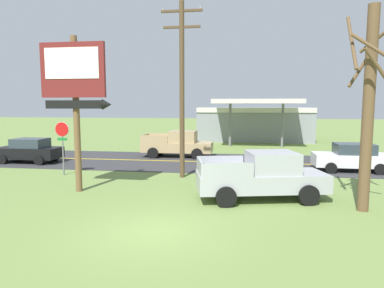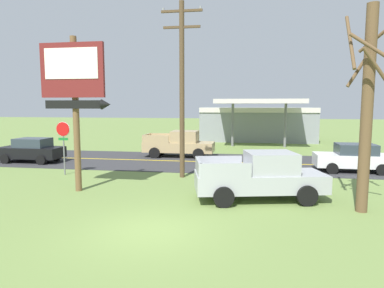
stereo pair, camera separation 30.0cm
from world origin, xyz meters
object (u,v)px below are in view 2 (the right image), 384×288
pickup_tan_on_road (180,144)px  stop_sign (63,139)px  gas_station (257,123)px  utility_pole (182,85)px  car_white_near_lane (353,158)px  bare_tree (368,103)px  pickup_silver_parked_on_lawn (261,176)px  motel_sign (75,86)px  car_black_mid_lane (32,150)px

pickup_tan_on_road → stop_sign: bearing=-123.8°
gas_station → pickup_tan_on_road: size_ratio=2.31×
utility_pole → car_white_near_lane: utility_pole is taller
bare_tree → car_white_near_lane: bearing=76.4°
pickup_silver_parked_on_lawn → car_white_near_lane: (5.48, 6.81, -0.13)m
motel_sign → gas_station: size_ratio=0.57×
bare_tree → pickup_tan_on_road: bearing=127.7°
bare_tree → car_black_mid_lane: 20.41m
pickup_silver_parked_on_lawn → utility_pole: bearing=136.9°
utility_pole → car_black_mid_lane: 12.12m
pickup_silver_parked_on_lawn → car_white_near_lane: size_ratio=1.31×
motel_sign → car_white_near_lane: 15.61m
utility_pole → pickup_silver_parked_on_lawn: (4.02, -3.75, -3.94)m
utility_pole → pickup_silver_parked_on_lawn: 6.76m
car_white_near_lane → car_black_mid_lane: same height
pickup_silver_parked_on_lawn → car_white_near_lane: pickup_silver_parked_on_lawn is taller
bare_tree → car_white_near_lane: size_ratio=1.74×
utility_pole → pickup_tan_on_road: (-1.57, 7.06, -3.94)m
bare_tree → pickup_tan_on_road: (-9.17, 11.85, -2.95)m
car_white_near_lane → pickup_silver_parked_on_lawn: bearing=-128.8°
utility_pole → bare_tree: 9.04m
pickup_silver_parked_on_lawn → car_black_mid_lane: size_ratio=1.31×
pickup_tan_on_road → pickup_silver_parked_on_lawn: bearing=-62.7°
utility_pole → pickup_silver_parked_on_lawn: size_ratio=1.66×
bare_tree → pickup_silver_parked_on_lawn: bare_tree is taller
motel_sign → stop_sign: 4.98m
pickup_tan_on_road → car_black_mid_lane: (-9.43, -4.00, -0.13)m
pickup_silver_parked_on_lawn → bare_tree: bearing=-16.1°
utility_pole → gas_station: size_ratio=0.76×
stop_sign → pickup_silver_parked_on_lawn: size_ratio=0.54×
bare_tree → pickup_tan_on_road: bare_tree is taller
motel_sign → car_black_mid_lane: 10.50m
car_white_near_lane → car_black_mid_lane: 20.49m
stop_sign → car_black_mid_lane: stop_sign is taller
gas_station → pickup_silver_parked_on_lawn: size_ratio=2.18×
pickup_silver_parked_on_lawn → gas_station: bearing=89.1°
utility_pole → pickup_silver_parked_on_lawn: utility_pole is taller
gas_station → pickup_silver_parked_on_lawn: gas_station is taller
pickup_silver_parked_on_lawn → stop_sign: bearing=162.6°
stop_sign → gas_station: bearing=61.9°
utility_pole → gas_station: 20.80m
motel_sign → gas_station: (8.39, 23.89, -2.73)m
bare_tree → utility_pole: bearing=147.8°
pickup_tan_on_road → car_white_near_lane: bearing=-19.9°
stop_sign → gas_station: gas_station is taller
utility_pole → car_black_mid_lane: size_ratio=2.18×
motel_sign → pickup_silver_parked_on_lawn: motel_sign is taller
motel_sign → pickup_tan_on_road: motel_sign is taller
motel_sign → car_black_mid_lane: size_ratio=1.62×
utility_pole → gas_station: utility_pole is taller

